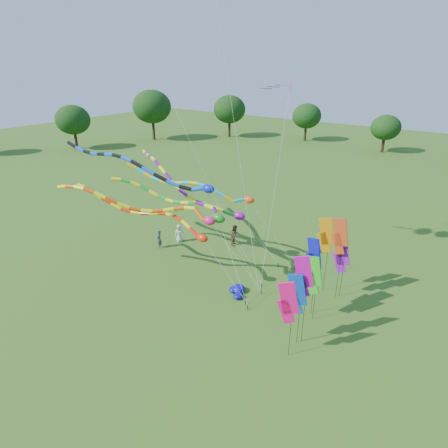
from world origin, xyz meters
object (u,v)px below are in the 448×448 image
Objects in this scene: person_a at (179,233)px; tube_kite_orange at (153,207)px; person_b at (159,239)px; person_c at (235,235)px; blue_nylon_heap at (236,293)px; tube_kite_red at (154,217)px.

tube_kite_orange is at bearing -108.63° from person_a.
person_c is at bearing 109.18° from person_b.
person_a reaches higher than blue_nylon_heap.
person_a is 1.01× the size of person_b.
tube_kite_red reaches higher than person_b.
blue_nylon_heap is 9.28m from person_b.
tube_kite_red is 10.00× the size of blue_nylon_heap.
tube_kite_red is 7.44× the size of person_c.
person_c is at bearing 70.87° from tube_kite_red.
tube_kite_orange reaches higher than person_b.
person_c is (1.75, 7.29, -3.68)m from tube_kite_red.
blue_nylon_heap is (6.02, 1.13, -4.38)m from tube_kite_red.
person_a is at bearing 108.22° from person_c.
blue_nylon_heap is at bearing -5.21° from tube_kite_orange.
tube_kite_red is 6.74m from person_a.
person_c is at bearing 58.83° from tube_kite_orange.
person_b is at bearing 167.46° from blue_nylon_heap.
person_c reaches higher than person_a.
tube_kite_red is at bearing 156.07° from person_c.
person_b is at bearing 111.27° from tube_kite_orange.
tube_kite_orange is 9.40× the size of blue_nylon_heap.
person_b is at bearing 120.52° from person_c.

